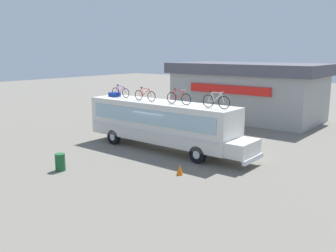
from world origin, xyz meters
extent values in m
plane|color=slate|center=(0.00, 0.00, 0.00)|extent=(120.00, 120.00, 0.00)
cube|color=silver|center=(0.00, 0.00, 1.83)|extent=(10.49, 2.32, 2.43)
cube|color=silver|center=(5.80, 0.00, 1.02)|extent=(1.12, 2.13, 0.81)
cube|color=#99B7C6|center=(0.00, -1.17, 2.23)|extent=(9.65, 0.04, 0.89)
cube|color=#99B7C6|center=(0.00, 1.17, 2.23)|extent=(9.65, 0.04, 0.89)
cube|color=silver|center=(0.00, -1.18, 1.34)|extent=(10.07, 0.03, 0.12)
cube|color=silver|center=(0.00, 1.18, 1.34)|extent=(10.07, 0.03, 0.12)
cube|color=silver|center=(6.42, 0.00, 0.53)|extent=(0.16, 2.20, 0.24)
cylinder|color=black|center=(3.57, -1.02, 0.50)|extent=(0.99, 0.28, 0.99)
cylinder|color=silver|center=(3.57, -1.02, 0.50)|extent=(0.45, 0.30, 0.45)
cylinder|color=black|center=(3.57, 1.02, 0.50)|extent=(0.99, 0.28, 0.99)
cylinder|color=silver|center=(3.57, 1.02, 0.50)|extent=(0.45, 0.30, 0.45)
cylinder|color=black|center=(-3.25, -1.02, 0.50)|extent=(0.99, 0.28, 0.99)
cylinder|color=silver|center=(-3.25, -1.02, 0.50)|extent=(0.45, 0.30, 0.45)
cylinder|color=black|center=(-3.25, 1.02, 0.50)|extent=(0.99, 0.28, 0.99)
cylinder|color=silver|center=(-3.25, 1.02, 0.50)|extent=(0.45, 0.30, 0.45)
cube|color=#193899|center=(-4.27, 0.09, 3.19)|extent=(0.73, 0.51, 0.29)
torus|color=black|center=(-4.12, 0.06, 3.37)|extent=(0.65, 0.04, 0.65)
torus|color=black|center=(-3.12, 0.06, 3.37)|extent=(0.65, 0.04, 0.65)
cylinder|color=purple|center=(-3.82, 0.06, 3.61)|extent=(0.19, 0.04, 0.46)
cylinder|color=purple|center=(-3.52, 0.06, 3.60)|extent=(0.47, 0.04, 0.45)
cylinder|color=purple|center=(-3.60, 0.06, 3.82)|extent=(0.60, 0.04, 0.07)
cylinder|color=purple|center=(-3.93, 0.06, 3.38)|extent=(0.38, 0.03, 0.05)
cylinder|color=purple|center=(-4.01, 0.06, 3.60)|extent=(0.25, 0.03, 0.48)
cylinder|color=purple|center=(-3.21, 0.06, 3.59)|extent=(0.21, 0.03, 0.45)
cylinder|color=silver|center=(-3.30, 0.06, 3.86)|extent=(0.03, 0.44, 0.03)
ellipsoid|color=black|center=(-3.90, 0.06, 3.88)|extent=(0.20, 0.08, 0.06)
torus|color=black|center=(-1.60, -0.26, 3.37)|extent=(0.66, 0.04, 0.66)
torus|color=black|center=(-0.51, -0.26, 3.37)|extent=(0.66, 0.04, 0.66)
cylinder|color=red|center=(-1.27, -0.26, 3.62)|extent=(0.21, 0.04, 0.47)
cylinder|color=red|center=(-0.95, -0.26, 3.60)|extent=(0.50, 0.04, 0.45)
cylinder|color=red|center=(-1.04, -0.26, 3.83)|extent=(0.65, 0.04, 0.07)
cylinder|color=red|center=(-1.39, -0.26, 3.38)|extent=(0.42, 0.03, 0.05)
cylinder|color=red|center=(-1.48, -0.26, 3.61)|extent=(0.27, 0.03, 0.49)
cylinder|color=red|center=(-0.61, -0.26, 3.59)|extent=(0.23, 0.03, 0.46)
cylinder|color=silver|center=(-0.71, -0.26, 3.87)|extent=(0.03, 0.44, 0.03)
ellipsoid|color=black|center=(-1.36, -0.26, 3.89)|extent=(0.20, 0.08, 0.06)
torus|color=black|center=(1.02, -0.17, 3.39)|extent=(0.70, 0.04, 0.70)
torus|color=black|center=(2.11, -0.17, 3.39)|extent=(0.70, 0.04, 0.70)
cylinder|color=red|center=(1.35, -0.17, 3.65)|extent=(0.21, 0.04, 0.50)
cylinder|color=red|center=(1.67, -0.17, 3.64)|extent=(0.50, 0.04, 0.48)
cylinder|color=red|center=(1.59, -0.17, 3.88)|extent=(0.65, 0.04, 0.07)
cylinder|color=red|center=(1.23, -0.17, 3.40)|extent=(0.41, 0.03, 0.05)
cylinder|color=red|center=(1.14, -0.17, 3.64)|extent=(0.27, 0.03, 0.52)
cylinder|color=red|center=(2.01, -0.17, 3.63)|extent=(0.23, 0.03, 0.48)
cylinder|color=silver|center=(1.91, -0.17, 3.91)|extent=(0.03, 0.44, 0.03)
ellipsoid|color=black|center=(1.26, -0.17, 3.94)|extent=(0.20, 0.08, 0.06)
torus|color=black|center=(3.61, -0.13, 3.41)|extent=(0.73, 0.04, 0.73)
torus|color=black|center=(4.63, -0.13, 3.41)|extent=(0.73, 0.04, 0.73)
cylinder|color=white|center=(3.92, -0.13, 3.68)|extent=(0.20, 0.04, 0.52)
cylinder|color=white|center=(4.22, -0.13, 3.66)|extent=(0.47, 0.04, 0.50)
cylinder|color=white|center=(4.14, -0.13, 3.92)|extent=(0.61, 0.04, 0.07)
cylinder|color=white|center=(3.80, -0.13, 3.42)|extent=(0.39, 0.03, 0.05)
cylinder|color=white|center=(3.72, -0.13, 3.67)|extent=(0.25, 0.03, 0.54)
cylinder|color=white|center=(4.54, -0.13, 3.65)|extent=(0.21, 0.03, 0.51)
cylinder|color=silver|center=(4.44, -0.13, 3.95)|extent=(0.03, 0.44, 0.03)
ellipsoid|color=black|center=(3.83, -0.13, 3.97)|extent=(0.20, 0.08, 0.06)
cube|color=#9E9E99|center=(-0.97, 13.56, 2.06)|extent=(12.81, 6.78, 4.12)
cube|color=#4C4C56|center=(-0.97, 13.56, 4.60)|extent=(13.84, 7.33, 0.96)
cube|color=red|center=(-0.97, 10.07, 2.97)|extent=(7.69, 0.16, 0.70)
cylinder|color=#1E592D|center=(-1.28, -6.63, 0.45)|extent=(0.52, 0.52, 0.91)
cone|color=orange|center=(4.00, -3.24, 0.29)|extent=(0.34, 0.34, 0.57)
camera|label=1|loc=(14.74, -17.43, 6.13)|focal=39.38mm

